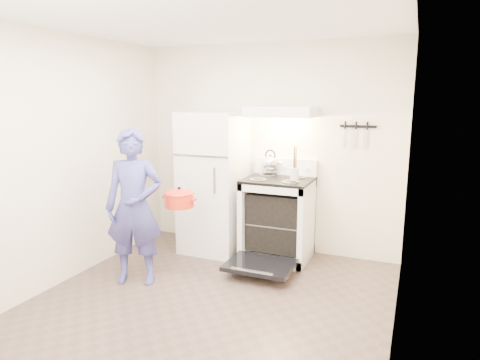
# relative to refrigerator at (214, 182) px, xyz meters

# --- Properties ---
(floor) EXTENTS (3.60, 3.60, 0.00)m
(floor) POSITION_rel_refrigerator_xyz_m (0.58, -1.45, -0.85)
(floor) COLOR #4E3E36
(floor) RESTS_ON ground
(back_wall) EXTENTS (3.20, 0.02, 2.50)m
(back_wall) POSITION_rel_refrigerator_xyz_m (0.58, 0.35, 0.40)
(back_wall) COLOR beige
(back_wall) RESTS_ON ground
(refrigerator) EXTENTS (0.70, 0.70, 1.70)m
(refrigerator) POSITION_rel_refrigerator_xyz_m (0.00, 0.00, 0.00)
(refrigerator) COLOR white
(refrigerator) RESTS_ON floor
(stove_body) EXTENTS (0.76, 0.65, 0.92)m
(stove_body) POSITION_rel_refrigerator_xyz_m (0.81, 0.02, -0.39)
(stove_body) COLOR white
(stove_body) RESTS_ON floor
(cooktop) EXTENTS (0.76, 0.65, 0.03)m
(cooktop) POSITION_rel_refrigerator_xyz_m (0.81, 0.02, 0.09)
(cooktop) COLOR black
(cooktop) RESTS_ON stove_body
(backsplash) EXTENTS (0.76, 0.07, 0.20)m
(backsplash) POSITION_rel_refrigerator_xyz_m (0.81, 0.31, 0.20)
(backsplash) COLOR white
(backsplash) RESTS_ON cooktop
(oven_door) EXTENTS (0.70, 0.54, 0.04)m
(oven_door) POSITION_rel_refrigerator_xyz_m (0.81, -0.57, -0.72)
(oven_door) COLOR black
(oven_door) RESTS_ON floor
(oven_rack) EXTENTS (0.60, 0.52, 0.01)m
(oven_rack) POSITION_rel_refrigerator_xyz_m (0.81, 0.02, -0.41)
(oven_rack) COLOR slate
(oven_rack) RESTS_ON stove_body
(range_hood) EXTENTS (0.76, 0.50, 0.12)m
(range_hood) POSITION_rel_refrigerator_xyz_m (0.81, 0.10, 0.86)
(range_hood) COLOR white
(range_hood) RESTS_ON back_wall
(knife_strip) EXTENTS (0.40, 0.02, 0.03)m
(knife_strip) POSITION_rel_refrigerator_xyz_m (1.63, 0.33, 0.70)
(knife_strip) COLOR black
(knife_strip) RESTS_ON back_wall
(pizza_stone) EXTENTS (0.36, 0.36, 0.02)m
(pizza_stone) POSITION_rel_refrigerator_xyz_m (0.75, 0.06, -0.40)
(pizza_stone) COLOR #856146
(pizza_stone) RESTS_ON oven_rack
(tea_kettle) EXTENTS (0.25, 0.20, 0.30)m
(tea_kettle) POSITION_rel_refrigerator_xyz_m (0.64, 0.24, 0.25)
(tea_kettle) COLOR silver
(tea_kettle) RESTS_ON cooktop
(utensil_jar) EXTENTS (0.10, 0.10, 0.13)m
(utensil_jar) POSITION_rel_refrigerator_xyz_m (1.04, -0.11, 0.20)
(utensil_jar) COLOR silver
(utensil_jar) RESTS_ON cooktop
(person) EXTENTS (0.67, 0.56, 1.58)m
(person) POSITION_rel_refrigerator_xyz_m (-0.32, -1.17, -0.06)
(person) COLOR navy
(person) RESTS_ON floor
(dutch_oven) EXTENTS (0.38, 0.31, 0.24)m
(dutch_oven) POSITION_rel_refrigerator_xyz_m (-0.01, -0.81, -0.04)
(dutch_oven) COLOR red
(dutch_oven) RESTS_ON person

